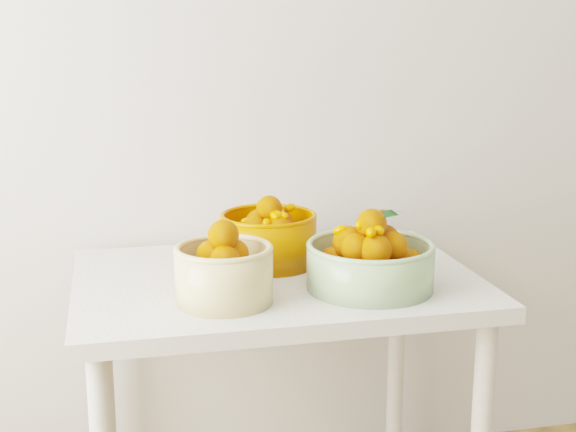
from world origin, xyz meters
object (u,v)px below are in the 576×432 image
table (276,312)px  bowl_cream (224,272)px  bowl_green (370,261)px  bowl_orange (268,237)px

table → bowl_cream: 0.28m
table → bowl_green: size_ratio=2.60×
bowl_orange → bowl_cream: bearing=-119.9°
bowl_cream → bowl_orange: size_ratio=0.79×
bowl_green → bowl_orange: bowl_green is taller
table → bowl_green: bearing=-35.8°
table → bowl_green: bowl_green is taller
table → bowl_green: (0.20, -0.14, 0.16)m
table → bowl_orange: bowl_orange is taller
bowl_orange → bowl_green: bearing=-52.0°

